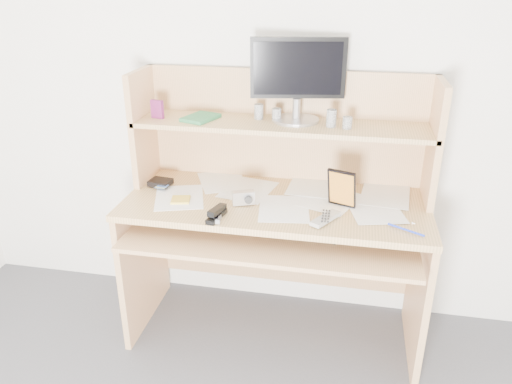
% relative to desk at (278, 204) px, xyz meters
% --- Properties ---
extents(back_wall, '(3.60, 0.04, 2.50)m').
position_rel_desk_xyz_m(back_wall, '(0.00, 0.24, 0.56)').
color(back_wall, white).
rests_on(back_wall, floor).
extents(desk, '(1.40, 0.70, 1.30)m').
position_rel_desk_xyz_m(desk, '(0.00, 0.00, 0.00)').
color(desk, tan).
rests_on(desk, floor).
extents(paper_clutter, '(1.32, 0.54, 0.01)m').
position_rel_desk_xyz_m(paper_clutter, '(0.00, -0.08, 0.06)').
color(paper_clutter, white).
rests_on(paper_clutter, desk).
extents(keyboard, '(0.42, 0.25, 0.03)m').
position_rel_desk_xyz_m(keyboard, '(0.12, -0.14, -0.03)').
color(keyboard, black).
rests_on(keyboard, desk).
extents(tv_remote, '(0.13, 0.17, 0.02)m').
position_rel_desk_xyz_m(tv_remote, '(0.24, -0.25, 0.07)').
color(tv_remote, '#9F9F9A').
rests_on(tv_remote, paper_clutter).
extents(flip_phone, '(0.05, 0.08, 0.02)m').
position_rel_desk_xyz_m(flip_phone, '(-0.22, -0.33, 0.07)').
color(flip_phone, '#B1B1B3').
rests_on(flip_phone, paper_clutter).
extents(stapler, '(0.06, 0.15, 0.04)m').
position_rel_desk_xyz_m(stapler, '(-0.22, -0.31, 0.08)').
color(stapler, black).
rests_on(stapler, paper_clutter).
extents(wallet, '(0.11, 0.10, 0.03)m').
position_rel_desk_xyz_m(wallet, '(-0.59, -0.02, 0.07)').
color(wallet, black).
rests_on(wallet, paper_clutter).
extents(sticky_note_pad, '(0.10, 0.10, 0.01)m').
position_rel_desk_xyz_m(sticky_note_pad, '(-0.43, -0.17, 0.06)').
color(sticky_note_pad, yellow).
rests_on(sticky_note_pad, desk).
extents(digital_camera, '(0.11, 0.07, 0.06)m').
position_rel_desk_xyz_m(digital_camera, '(-0.14, -0.15, 0.09)').
color(digital_camera, '#B4B4B7').
rests_on(digital_camera, paper_clutter).
extents(game_case, '(0.12, 0.06, 0.18)m').
position_rel_desk_xyz_m(game_case, '(0.30, -0.10, 0.15)').
color(game_case, black).
rests_on(game_case, paper_clutter).
extents(blue_pen, '(0.14, 0.09, 0.01)m').
position_rel_desk_xyz_m(blue_pen, '(0.57, -0.28, 0.07)').
color(blue_pen, '#192FBB').
rests_on(blue_pen, paper_clutter).
extents(card_box, '(0.07, 0.03, 0.09)m').
position_rel_desk_xyz_m(card_box, '(-0.59, 0.03, 0.43)').
color(card_box, maroon).
rests_on(card_box, desk).
extents(shelf_book, '(0.17, 0.20, 0.02)m').
position_rel_desk_xyz_m(shelf_book, '(-0.38, 0.05, 0.40)').
color(shelf_book, '#327E45').
rests_on(shelf_book, desk).
extents(chip_stack_a, '(0.05, 0.05, 0.06)m').
position_rel_desk_xyz_m(chip_stack_a, '(-0.03, 0.09, 0.42)').
color(chip_stack_a, black).
rests_on(chip_stack_a, desk).
extents(chip_stack_b, '(0.06, 0.06, 0.07)m').
position_rel_desk_xyz_m(chip_stack_b, '(-0.12, 0.11, 0.42)').
color(chip_stack_b, silver).
rests_on(chip_stack_b, desk).
extents(chip_stack_c, '(0.06, 0.06, 0.05)m').
position_rel_desk_xyz_m(chip_stack_c, '(0.30, 0.03, 0.41)').
color(chip_stack_c, black).
rests_on(chip_stack_c, desk).
extents(chip_stack_d, '(0.05, 0.05, 0.08)m').
position_rel_desk_xyz_m(chip_stack_d, '(0.23, 0.04, 0.43)').
color(chip_stack_d, silver).
rests_on(chip_stack_d, desk).
extents(monitor, '(0.43, 0.22, 0.38)m').
position_rel_desk_xyz_m(monitor, '(0.06, 0.13, 0.59)').
color(monitor, '#BABABF').
rests_on(monitor, desk).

